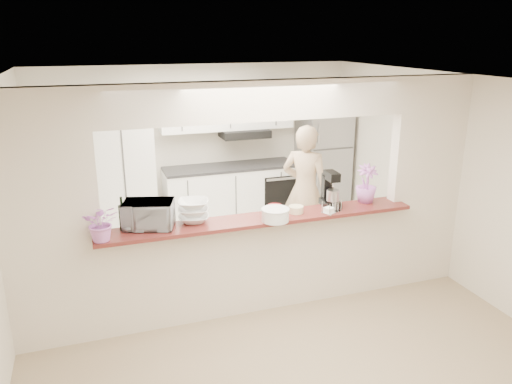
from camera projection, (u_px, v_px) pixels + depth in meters
name	position (u px, v px, depth m)	size (l,w,h in m)	color
floor	(260.00, 307.00, 5.60)	(6.00, 6.00, 0.00)	tan
tile_overlay	(223.00, 252.00, 7.00)	(5.00, 2.90, 0.01)	beige
partition	(260.00, 180.00, 5.15)	(5.00, 0.15, 2.50)	silver
bar_counter	(260.00, 260.00, 5.42)	(3.40, 0.38, 1.09)	silver
kitchen_cabinets	(190.00, 167.00, 7.70)	(3.15, 0.62, 2.25)	white
refrigerator	(323.00, 164.00, 8.37)	(0.75, 0.70, 1.70)	#9F9FA4
flower_left	(102.00, 223.00, 4.59)	(0.32, 0.28, 0.36)	#D36FB6
wine_bottle_a	(122.00, 218.00, 4.86)	(0.06, 0.06, 0.31)	black
wine_bottle_b	(122.00, 217.00, 4.86)	(0.07, 0.07, 0.34)	black
toaster_oven	(149.00, 215.00, 4.92)	(0.49, 0.33, 0.27)	#ABACB0
serving_bowls	(193.00, 211.00, 5.07)	(0.31, 0.31, 0.23)	white
plate_stack_a	(275.00, 215.00, 5.11)	(0.29, 0.29, 0.13)	white
plate_stack_b	(275.00, 216.00, 5.12)	(0.28, 0.28, 0.10)	white
red_bowl	(275.00, 208.00, 5.39)	(0.16, 0.16, 0.07)	maroon
tan_bowl	(296.00, 209.00, 5.36)	(0.16, 0.16, 0.07)	beige
utensil_caddy	(332.00, 205.00, 5.35)	(0.24, 0.20, 0.20)	silver
stand_mixer	(330.00, 190.00, 5.54)	(0.19, 0.28, 0.40)	black
flower_right	(367.00, 184.00, 5.65)	(0.24, 0.24, 0.43)	#B360B0
person	(305.00, 191.00, 6.78)	(0.65, 0.43, 1.79)	tan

